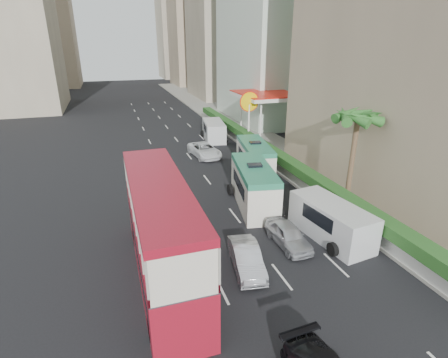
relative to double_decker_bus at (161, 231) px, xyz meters
name	(u,v)px	position (x,y,z in m)	size (l,w,h in m)	color
ground_plane	(272,254)	(6.00, 0.00, -2.53)	(200.00, 200.00, 0.00)	black
double_decker_bus	(161,231)	(0.00, 0.00, 0.00)	(2.50, 11.00, 5.06)	maroon
car_silver_lane_a	(246,268)	(4.14, -0.80, -2.53)	(1.36, 3.90, 1.28)	silver
car_silver_lane_b	(288,245)	(7.31, 0.60, -2.53)	(1.52, 3.78, 1.29)	silver
van_asset	(205,156)	(7.12, 18.42, -2.53)	(2.28, 4.94, 1.37)	silver
minibus_near	(254,186)	(7.47, 6.18, -1.04)	(2.23, 6.70, 2.97)	silver
minibus_far	(255,159)	(10.03, 12.13, -1.12)	(2.11, 6.34, 2.81)	silver
panel_van_near	(331,221)	(10.11, 0.59, -1.43)	(2.20, 5.49, 2.20)	silver
panel_van_far	(214,131)	(9.97, 24.58, -1.44)	(2.18, 5.44, 2.18)	silver
sidewalk	(251,135)	(15.00, 25.00, -2.44)	(6.00, 120.00, 0.18)	#99968C
kerb_wall	(268,158)	(12.20, 14.00, -1.85)	(0.30, 44.00, 1.00)	silver
hedge	(268,149)	(12.20, 14.00, -1.00)	(1.10, 44.00, 0.70)	#2D6626
palm_tree	(352,161)	(13.80, 4.00, 0.85)	(0.36, 0.36, 6.40)	brown
shell_station	(266,116)	(16.00, 23.00, 0.22)	(6.50, 8.00, 5.50)	silver
tower_far_b	(180,11)	(23.00, 104.00, 17.47)	(14.00, 14.00, 40.00)	#B2A58C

